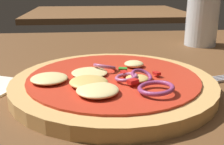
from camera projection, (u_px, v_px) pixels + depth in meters
dining_table at (125, 102)px, 0.40m from camera, size 1.49×1.02×0.03m
pizza at (112, 83)px, 0.40m from camera, size 0.29×0.29×0.04m
beer_glass at (202, 21)px, 0.68m from camera, size 0.08×0.08×0.13m
background_table at (107, 13)px, 1.53m from camera, size 0.83×0.65×0.03m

